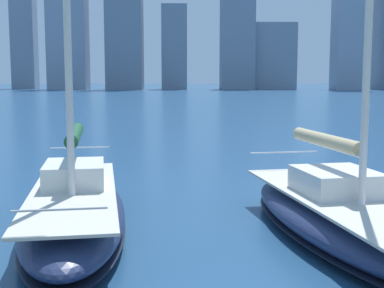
% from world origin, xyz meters
% --- Properties ---
extents(city_skyline, '(177.16, 21.79, 54.10)m').
position_xyz_m(city_skyline, '(-11.85, -158.14, 19.32)').
color(city_skyline, gray).
rests_on(city_skyline, ground).
extents(sailboat_tan, '(4.22, 9.19, 11.48)m').
position_xyz_m(sailboat_tan, '(-3.74, -6.61, 0.59)').
color(sailboat_tan, navy).
rests_on(sailboat_tan, ground).
extents(sailboat_forest, '(3.51, 8.79, 11.09)m').
position_xyz_m(sailboat_forest, '(2.51, -7.23, 0.65)').
color(sailboat_forest, navy).
rests_on(sailboat_forest, ground).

